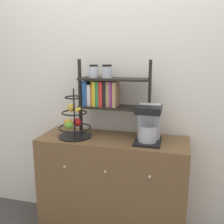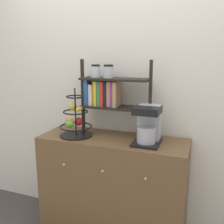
# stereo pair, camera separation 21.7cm
# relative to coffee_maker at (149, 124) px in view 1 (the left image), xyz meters

# --- Properties ---
(wall_back) EXTENTS (7.00, 0.05, 2.60)m
(wall_back) POSITION_rel_coffee_maker_xyz_m (-0.30, 0.27, 0.24)
(wall_back) COLOR silver
(wall_back) RESTS_ON ground_plane
(sideboard) EXTENTS (1.26, 0.46, 0.91)m
(sideboard) POSITION_rel_coffee_maker_xyz_m (-0.30, 0.00, -0.61)
(sideboard) COLOR brown
(sideboard) RESTS_ON ground_plane
(coffee_maker) EXTENTS (0.21, 0.26, 0.30)m
(coffee_maker) POSITION_rel_coffee_maker_xyz_m (0.00, 0.00, 0.00)
(coffee_maker) COLOR black
(coffee_maker) RESTS_ON sideboard
(fruit_stand) EXTENTS (0.28, 0.28, 0.42)m
(fruit_stand) POSITION_rel_coffee_maker_xyz_m (-0.64, -0.04, -0.02)
(fruit_stand) COLOR black
(fruit_stand) RESTS_ON sideboard
(shelf_hutch) EXTENTS (0.64, 0.20, 0.66)m
(shelf_hutch) POSITION_rel_coffee_maker_xyz_m (-0.40, 0.11, 0.23)
(shelf_hutch) COLOR black
(shelf_hutch) RESTS_ON sideboard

